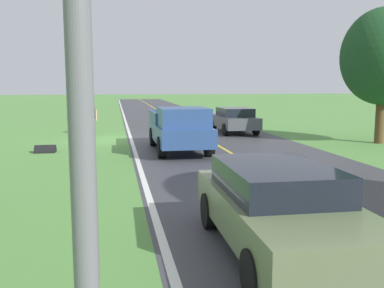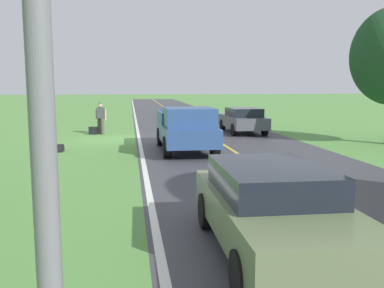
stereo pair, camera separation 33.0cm
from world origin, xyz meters
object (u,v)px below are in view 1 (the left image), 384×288
object	(u,v)px
tree_far_side_near	(384,57)
sedan_near_oncoming	(234,119)
pickup_truck_passing	(180,128)
suitcase_carried	(84,131)
sedan_ahead_same_lane	(279,207)
hitchhiker_walking	(91,117)

from	to	relation	value
tree_far_side_near	sedan_near_oncoming	xyz separation A→B (m)	(5.42, -5.46, -3.19)
pickup_truck_passing	suitcase_carried	bearing A→B (deg)	-57.52
pickup_truck_passing	tree_far_side_near	xyz separation A→B (m)	(-9.47, -0.81, 2.98)
pickup_truck_passing	sedan_near_oncoming	xyz separation A→B (m)	(-4.05, -6.28, -0.21)
tree_far_side_near	sedan_ahead_same_lane	distance (m)	15.26
tree_far_side_near	sedan_ahead_same_lane	size ratio (longest dim) A/B	1.39
sedan_ahead_same_lane	tree_far_side_near	bearing A→B (deg)	-129.47
hitchhiker_walking	pickup_truck_passing	bearing A→B (deg)	119.64
suitcase_carried	tree_far_side_near	world-z (taller)	tree_far_side_near
hitchhiker_walking	tree_far_side_near	xyz separation A→B (m)	(-13.30, 5.91, 2.96)
tree_far_side_near	sedan_near_oncoming	bearing A→B (deg)	-45.23
hitchhiker_walking	sedan_near_oncoming	bearing A→B (deg)	176.73
tree_far_side_near	pickup_truck_passing	bearing A→B (deg)	4.92
hitchhiker_walking	sedan_near_oncoming	xyz separation A→B (m)	(-7.88, 0.45, -0.23)
suitcase_carried	sedan_ahead_same_lane	bearing A→B (deg)	18.16
hitchhiker_walking	pickup_truck_passing	world-z (taller)	pickup_truck_passing
suitcase_carried	sedan_near_oncoming	distance (m)	8.33
tree_far_side_near	sedan_ahead_same_lane	world-z (taller)	tree_far_side_near
suitcase_carried	pickup_truck_passing	xyz separation A→B (m)	(-4.25, 6.68, 0.76)
hitchhiker_walking	pickup_truck_passing	size ratio (longest dim) A/B	0.32
pickup_truck_passing	sedan_ahead_same_lane	xyz separation A→B (m)	(0.02, 10.71, -0.21)
hitchhiker_walking	tree_far_side_near	world-z (taller)	tree_far_side_near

